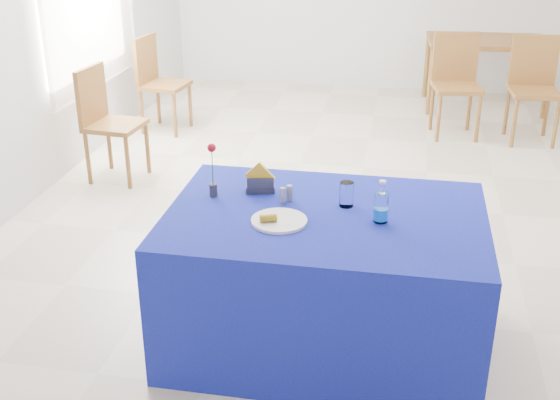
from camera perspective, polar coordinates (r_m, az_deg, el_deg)
The scene contains 15 objects.
floor at distance 5.50m, azimuth 6.13°, elevation -0.28°, with size 7.00×7.00×0.00m, color beige.
plate at distance 3.42m, azimuth -0.07°, elevation -1.69°, with size 0.28×0.28×0.01m, color white.
drinking_glass at distance 3.59m, azimuth 5.43°, elevation 0.47°, with size 0.07×0.07×0.13m, color white.
salt_shaker at distance 3.62m, azimuth 0.22°, elevation 0.38°, with size 0.03×0.03×0.09m, color gray.
pepper_shaker at distance 3.65m, azimuth 0.77°, elevation 0.58°, with size 0.03×0.03×0.09m, color slate.
blue_table at distance 3.70m, azimuth 3.59°, elevation -6.44°, with size 1.60×1.10×0.76m.
water_bottle at distance 3.44m, azimuth 8.20°, elevation -0.65°, with size 0.07×0.07×0.21m.
napkin_holder at distance 3.75m, azimuth -1.62°, elevation 1.34°, with size 0.16×0.09×0.17m.
rose_vase at distance 3.68m, azimuth -5.50°, elevation 2.31°, with size 0.05×0.05×0.30m.
oak_table at distance 8.09m, azimuth 16.50°, elevation 11.89°, with size 1.30×0.87×0.76m.
chair_bg_left at distance 7.12m, azimuth 14.11°, elevation 9.66°, with size 0.50×0.50×0.98m.
chair_bg_right at distance 7.16m, azimuth 19.92°, elevation 9.07°, with size 0.47×0.47×0.99m.
chair_win_a at distance 5.96m, azimuth -14.04°, elevation 6.68°, with size 0.46×0.46×0.94m.
chair_win_b at distance 7.13m, azimuth -10.01°, elevation 9.83°, with size 0.47×0.47×0.94m.
banana_pieces at distance 3.39m, azimuth -0.94°, elevation -1.47°, with size 0.09×0.06×0.04m.
Camera 1 is at (0.32, -5.00, 2.26)m, focal length 45.00 mm.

